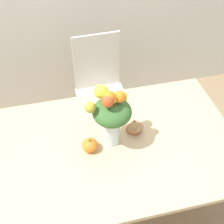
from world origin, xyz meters
TOP-DOWN VIEW (x-y plane):
  - ground_plane at (0.00, 0.00)m, footprint 12.00×12.00m
  - dining_table at (0.00, 0.00)m, footprint 1.52×0.98m
  - flower_vase at (-0.01, 0.04)m, footprint 0.27×0.22m
  - pumpkin at (-0.15, -0.00)m, footprint 0.10×0.10m
  - turkey_figurine at (0.15, 0.08)m, footprint 0.10×0.14m
  - dining_chair_near_window at (0.09, 0.86)m, footprint 0.43×0.43m

SIDE VIEW (x-z plane):
  - ground_plane at x=0.00m, z-range 0.00..0.00m
  - dining_chair_near_window at x=0.09m, z-range 0.01..0.98m
  - dining_table at x=0.00m, z-range 0.30..1.08m
  - pumpkin at x=-0.15m, z-range 0.77..0.86m
  - turkey_figurine at x=0.15m, z-range 0.78..0.86m
  - flower_vase at x=-0.01m, z-range 0.81..1.22m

